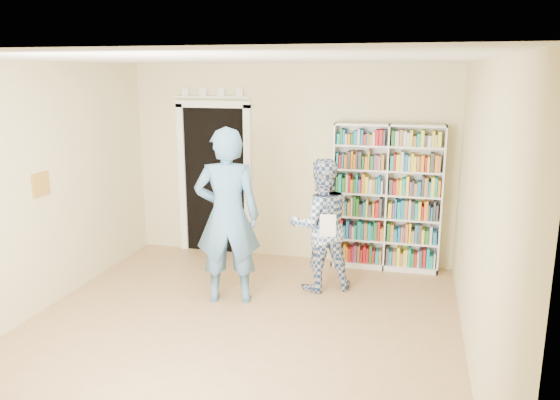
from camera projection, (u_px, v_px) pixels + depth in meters
The scene contains 11 objects.
floor at pixel (233, 335), 5.50m from camera, with size 5.00×5.00×0.00m, color #A37E4F.
ceiling at pixel (227, 59), 4.88m from camera, with size 5.00×5.00×0.00m, color white.
wall_back at pixel (290, 164), 7.55m from camera, with size 4.50×4.50×0.00m, color beige.
wall_left at pixel (27, 193), 5.72m from camera, with size 5.00×5.00×0.00m, color beige.
wall_right at pixel (480, 220), 4.66m from camera, with size 5.00×5.00×0.00m, color beige.
bookshelf at pixel (387, 197), 7.17m from camera, with size 1.41×0.26×1.94m.
doorway at pixel (215, 172), 7.83m from camera, with size 1.10×0.08×2.43m.
wall_art at pixel (41, 185), 5.90m from camera, with size 0.03×0.25×0.25m, color brown.
man_blue at pixel (227, 216), 6.13m from camera, with size 0.73×0.48×2.01m, color #4E7FAE.
man_plaid at pixel (321, 225), 6.52m from camera, with size 0.78×0.61×1.61m, color navy.
paper_sheet at pixel (328, 226), 6.21m from camera, with size 0.19×0.01×0.26m, color white.
Camera 1 is at (1.68, -4.78, 2.59)m, focal length 35.00 mm.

